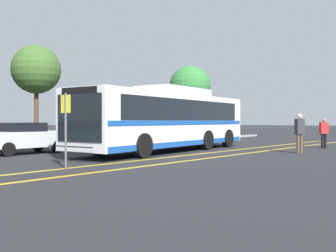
{
  "coord_description": "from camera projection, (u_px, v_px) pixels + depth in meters",
  "views": [
    {
      "loc": [
        -14.29,
        -12.59,
        1.49
      ],
      "look_at": [
        0.36,
        0.01,
        1.23
      ],
      "focal_mm": 42.0,
      "sensor_mm": 36.0,
      "label": 1
    }
  ],
  "objects": [
    {
      "name": "lane_strip_0",
      "position": [
        205.0,
        153.0,
        17.91
      ],
      "size": [
        31.77,
        0.2,
        0.01
      ],
      "primitive_type": "cube",
      "rotation": [
        0.0,
        0.0,
        1.57
      ],
      "color": "gold",
      "rests_on": "ground_plane"
    },
    {
      "name": "curb_strip",
      "position": [
        93.0,
        145.0,
        23.17
      ],
      "size": [
        39.77,
        0.36,
        0.15
      ],
      "primitive_type": "cube",
      "color": "#99999E",
      "rests_on": "ground_plane"
    },
    {
      "name": "tree_2",
      "position": [
        190.0,
        87.0,
        38.31
      ],
      "size": [
        4.07,
        4.07,
        6.86
      ],
      "color": "#513823",
      "rests_on": "ground_plane"
    },
    {
      "name": "transit_bus",
      "position": [
        168.0,
        119.0,
        19.34
      ],
      "size": [
        12.27,
        3.99,
        3.14
      ],
      "rotation": [
        0.0,
        0.0,
        1.69
      ],
      "color": "white",
      "rests_on": "ground_plane"
    },
    {
      "name": "parked_car_1",
      "position": [
        24.0,
        138.0,
        17.78
      ],
      "size": [
        4.03,
        1.91,
        1.41
      ],
      "rotation": [
        0.0,
        0.0,
        -1.53
      ],
      "color": "silver",
      "rests_on": "ground_plane"
    },
    {
      "name": "pedestrian_0",
      "position": [
        300.0,
        131.0,
        17.95
      ],
      "size": [
        0.47,
        0.38,
        1.81
      ],
      "rotation": [
        0.0,
        0.0,
        5.82
      ],
      "color": "brown",
      "rests_on": "ground_plane"
    },
    {
      "name": "pedestrian_1",
      "position": [
        324.0,
        131.0,
        21.35
      ],
      "size": [
        0.46,
        0.44,
        1.62
      ],
      "rotation": [
        0.0,
        0.0,
        5.56
      ],
      "color": "black",
      "rests_on": "ground_plane"
    },
    {
      "name": "ground_plane",
      "position": [
        163.0,
        151.0,
        19.07
      ],
      "size": [
        220.0,
        220.0,
        0.0
      ],
      "primitive_type": "plane",
      "color": "#262628"
    },
    {
      "name": "lane_strip_1",
      "position": [
        232.0,
        155.0,
        16.97
      ],
      "size": [
        31.77,
        0.2,
        0.01
      ],
      "primitive_type": "cube",
      "rotation": [
        0.0,
        0.0,
        1.57
      ],
      "color": "gold",
      "rests_on": "ground_plane"
    },
    {
      "name": "tree_0",
      "position": [
        36.0,
        70.0,
        25.39
      ],
      "size": [
        3.14,
        3.14,
        6.39
      ],
      "color": "#513823",
      "rests_on": "ground_plane"
    },
    {
      "name": "bus_stop_sign",
      "position": [
        66.0,
        121.0,
        12.15
      ],
      "size": [
        0.08,
        0.4,
        2.34
      ],
      "rotation": [
        0.0,
        0.0,
        1.69
      ],
      "color": "#59595E",
      "rests_on": "ground_plane"
    }
  ]
}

